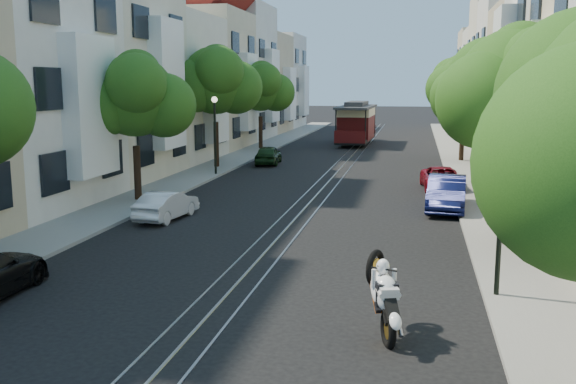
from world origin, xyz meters
The scene contains 23 objects.
ground centered at (0.00, 28.00, 0.00)m, with size 200.00×200.00×0.00m, color black.
sidewalk_east centered at (7.25, 28.00, 0.06)m, with size 2.50×80.00×0.12m, color gray.
sidewalk_west centered at (-7.25, 28.00, 0.06)m, with size 2.50×80.00×0.12m, color gray.
rail_left centered at (-0.55, 28.00, 0.01)m, with size 0.06×80.00×0.02m, color gray.
rail_slot centered at (0.00, 28.00, 0.01)m, with size 0.06×80.00×0.02m, color gray.
rail_right centered at (0.55, 28.00, 0.01)m, with size 0.06×80.00×0.02m, color gray.
lane_line centered at (0.00, 28.00, 0.00)m, with size 0.08×80.00×0.01m, color tan.
townhouses_east centered at (11.87, 27.91, 5.18)m, with size 7.75×72.00×12.00m.
townhouses_west centered at (-11.87, 27.91, 5.08)m, with size 7.75×72.00×11.76m.
tree_e_b centered at (7.26, 8.98, 4.73)m, with size 4.93×4.08×6.68m.
tree_e_c centered at (7.26, 19.98, 4.60)m, with size 4.84×3.99×6.52m.
tree_e_d centered at (7.26, 30.98, 4.87)m, with size 5.01×4.16×6.85m.
tree_w_b centered at (-7.14, 13.98, 4.40)m, with size 4.72×3.87×6.27m.
tree_w_c centered at (-7.14, 24.98, 5.07)m, with size 5.13×4.28×7.09m.
tree_w_d centered at (-7.14, 35.98, 4.60)m, with size 4.84×3.99×6.52m.
lamp_east centered at (6.30, 4.00, 2.85)m, with size 0.32×0.32×4.16m.
lamp_west centered at (-6.30, 22.00, 2.85)m, with size 0.32×0.32×4.16m.
sportbike_rider centered at (3.80, 1.24, 0.90)m, with size 0.78×1.98×1.67m.
cable_car centered at (-0.50, 41.63, 1.88)m, with size 2.81×8.34×3.18m.
parked_car_e_mid centered at (5.60, 14.71, 0.68)m, with size 1.45×4.15×1.37m, color #0D1241.
parked_car_e_far centered at (5.60, 19.71, 0.53)m, with size 1.77×3.83×1.07m, color maroon.
parked_car_w_mid centered at (-4.67, 10.93, 0.53)m, with size 1.12×3.22×1.06m, color silver.
parked_car_w_far centered at (-4.63, 27.46, 0.59)m, with size 1.39×3.46×1.18m, color black.
Camera 1 is at (4.33, -11.10, 5.03)m, focal length 40.00 mm.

